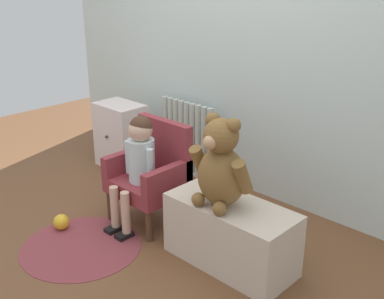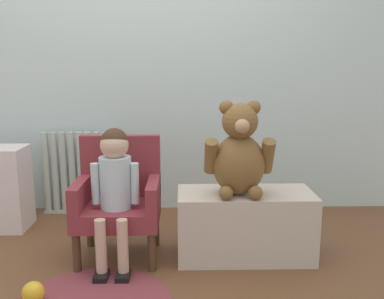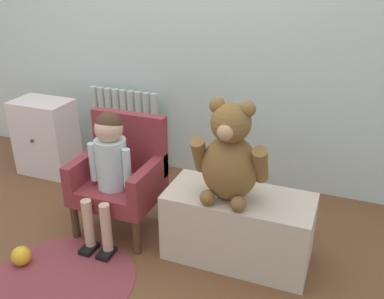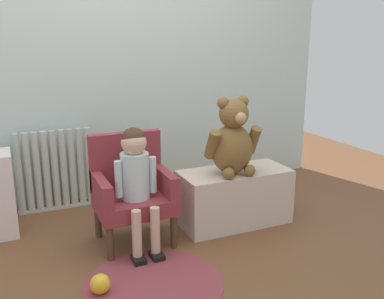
{
  "view_description": "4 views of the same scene",
  "coord_description": "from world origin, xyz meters",
  "views": [
    {
      "loc": [
        2.15,
        -1.45,
        1.61
      ],
      "look_at": [
        0.34,
        0.42,
        0.61
      ],
      "focal_mm": 45.0,
      "sensor_mm": 36.0,
      "label": 1
    },
    {
      "loc": [
        0.32,
        -1.87,
        1.07
      ],
      "look_at": [
        0.37,
        0.48,
        0.6
      ],
      "focal_mm": 40.0,
      "sensor_mm": 36.0,
      "label": 2
    },
    {
      "loc": [
        1.12,
        -1.42,
        1.48
      ],
      "look_at": [
        0.38,
        0.47,
        0.55
      ],
      "focal_mm": 40.0,
      "sensor_mm": 36.0,
      "label": 3
    },
    {
      "loc": [
        -0.7,
        -2.0,
        1.25
      ],
      "look_at": [
        0.38,
        0.47,
        0.54
      ],
      "focal_mm": 40.0,
      "sensor_mm": 36.0,
      "label": 4
    }
  ],
  "objects": [
    {
      "name": "low_bench",
      "position": [
        0.67,
        0.39,
        0.19
      ],
      "size": [
        0.75,
        0.34,
        0.38
      ],
      "primitive_type": "cube",
      "color": "beige",
      "rests_on": "ground_plane"
    },
    {
      "name": "child_figure",
      "position": [
        -0.04,
        0.33,
        0.49
      ],
      "size": [
        0.25,
        0.35,
        0.74
      ],
      "color": "silver",
      "rests_on": "ground_plane"
    },
    {
      "name": "large_teddy_bear",
      "position": [
        0.62,
        0.35,
        0.6
      ],
      "size": [
        0.37,
        0.26,
        0.51
      ],
      "color": "brown",
      "rests_on": "low_bench"
    },
    {
      "name": "toy_ball",
      "position": [
        -0.36,
        -0.08,
        0.05
      ],
      "size": [
        0.1,
        0.1,
        0.1
      ],
      "primitive_type": "sphere",
      "color": "gold",
      "rests_on": "ground_plane"
    },
    {
      "name": "child_armchair",
      "position": [
        -0.04,
        0.44,
        0.34
      ],
      "size": [
        0.46,
        0.39,
        0.67
      ],
      "color": "maroon",
      "rests_on": "ground_plane"
    },
    {
      "name": "radiator",
      "position": [
        -0.41,
        1.14,
        0.3
      ],
      "size": [
        0.56,
        0.05,
        0.6
      ],
      "color": "beige",
      "rests_on": "ground_plane"
    },
    {
      "name": "ground_plane",
      "position": [
        0.0,
        0.0,
        0.0
      ],
      "size": [
        6.0,
        6.0,
        0.0
      ],
      "primitive_type": "plane",
      "color": "brown"
    },
    {
      "name": "floor_rug",
      "position": [
        -0.09,
        -0.11,
        0.0
      ],
      "size": [
        0.73,
        0.73,
        0.01
      ],
      "primitive_type": "cylinder",
      "color": "brown",
      "rests_on": "ground_plane"
    },
    {
      "name": "back_wall",
      "position": [
        0.0,
        1.27,
        1.2
      ],
      "size": [
        3.8,
        0.05,
        2.4
      ],
      "primitive_type": "cube",
      "color": "silver",
      "rests_on": "ground_plane"
    },
    {
      "name": "small_dresser",
      "position": [
        -0.91,
        0.85,
        0.27
      ],
      "size": [
        0.41,
        0.29,
        0.55
      ],
      "color": "silver",
      "rests_on": "ground_plane"
    }
  ]
}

